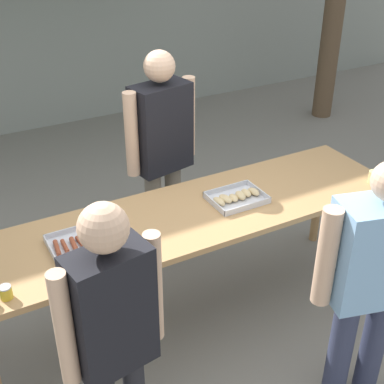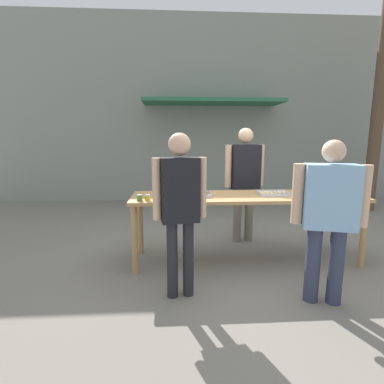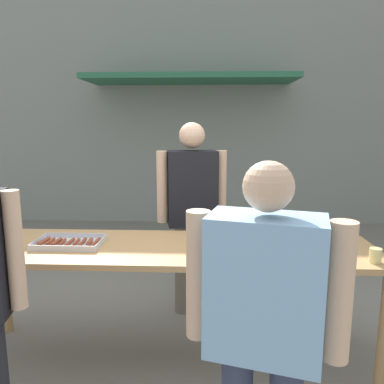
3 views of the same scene
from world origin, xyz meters
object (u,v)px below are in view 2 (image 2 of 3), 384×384
(condiment_jar_ketchup, at_px, (148,198))
(utility_pole, at_px, (382,70))
(food_tray_sausages, at_px, (192,195))
(person_server_behind_table, at_px, (244,175))
(food_tray_buns, at_px, (273,193))
(person_customer_holding_hotdog, at_px, (180,201))
(condiment_jar_mustard, at_px, (140,198))
(person_customer_with_cup, at_px, (329,211))
(beer_cup, at_px, (359,194))

(condiment_jar_ketchup, height_order, utility_pole, utility_pole)
(food_tray_sausages, height_order, person_server_behind_table, person_server_behind_table)
(person_server_behind_table, height_order, utility_pole, utility_pole)
(food_tray_buns, xyz_separation_m, condiment_jar_ketchup, (-1.56, -0.26, 0.02))
(food_tray_sausages, height_order, food_tray_buns, food_tray_buns)
(food_tray_buns, height_order, person_server_behind_table, person_server_behind_table)
(food_tray_buns, bearing_deg, condiment_jar_ketchup, -170.43)
(person_customer_holding_hotdog, bearing_deg, food_tray_buns, -153.46)
(condiment_jar_mustard, bearing_deg, person_customer_holding_hotdog, -52.36)
(food_tray_sausages, height_order, utility_pole, utility_pole)
(food_tray_sausages, bearing_deg, person_customer_holding_hotdog, -101.29)
(food_tray_buns, height_order, condiment_jar_ketchup, condiment_jar_ketchup)
(food_tray_sausages, relative_size, condiment_jar_ketchup, 6.32)
(person_customer_with_cup, bearing_deg, condiment_jar_ketchup, -9.06)
(food_tray_sausages, distance_m, beer_cup, 2.02)
(food_tray_sausages, xyz_separation_m, person_customer_with_cup, (1.21, -1.05, 0.04))
(food_tray_sausages, distance_m, person_customer_with_cup, 1.60)
(condiment_jar_ketchup, distance_m, beer_cup, 2.54)
(food_tray_sausages, xyz_separation_m, person_customer_holding_hotdog, (-0.17, -0.85, 0.10))
(food_tray_buns, relative_size, person_customer_with_cup, 0.23)
(beer_cup, height_order, person_server_behind_table, person_server_behind_table)
(food_tray_buns, bearing_deg, food_tray_sausages, 179.97)
(person_customer_with_cup, bearing_deg, food_tray_buns, -64.98)
(beer_cup, distance_m, utility_pole, 4.07)
(condiment_jar_mustard, bearing_deg, condiment_jar_ketchup, -0.27)
(condiment_jar_ketchup, relative_size, person_customer_holding_hotdog, 0.04)
(condiment_jar_ketchup, distance_m, person_customer_with_cup, 1.91)
(food_tray_sausages, distance_m, food_tray_buns, 1.03)
(condiment_jar_mustard, bearing_deg, food_tray_buns, 9.03)
(utility_pole, bearing_deg, food_tray_sausages, -147.79)
(condiment_jar_mustard, relative_size, condiment_jar_ketchup, 1.00)
(utility_pole, bearing_deg, condiment_jar_mustard, -148.92)
(food_tray_sausages, xyz_separation_m, condiment_jar_mustard, (-0.62, -0.26, 0.02))
(condiment_jar_ketchup, relative_size, person_server_behind_table, 0.04)
(food_tray_sausages, distance_m, person_customer_holding_hotdog, 0.87)
(condiment_jar_mustard, distance_m, beer_cup, 2.63)
(person_customer_with_cup, height_order, utility_pole, utility_pole)
(condiment_jar_mustard, relative_size, person_server_behind_table, 0.04)
(person_customer_holding_hotdog, xyz_separation_m, utility_pole, (4.26, 3.42, 1.97))
(beer_cup, height_order, person_customer_holding_hotdog, person_customer_holding_hotdog)
(person_customer_holding_hotdog, height_order, person_customer_with_cup, person_customer_holding_hotdog)
(food_tray_sausages, xyz_separation_m, food_tray_buns, (1.03, -0.00, 0.01))
(condiment_jar_ketchup, height_order, beer_cup, beer_cup)
(food_tray_buns, relative_size, person_customer_holding_hotdog, 0.22)
(condiment_jar_mustard, distance_m, person_customer_with_cup, 1.99)
(food_tray_sausages, relative_size, utility_pole, 0.08)
(beer_cup, height_order, utility_pole, utility_pole)
(person_customer_holding_hotdog, bearing_deg, utility_pole, -149.92)
(beer_cup, bearing_deg, person_customer_holding_hotdog, -164.86)
(food_tray_buns, bearing_deg, beer_cup, -14.77)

